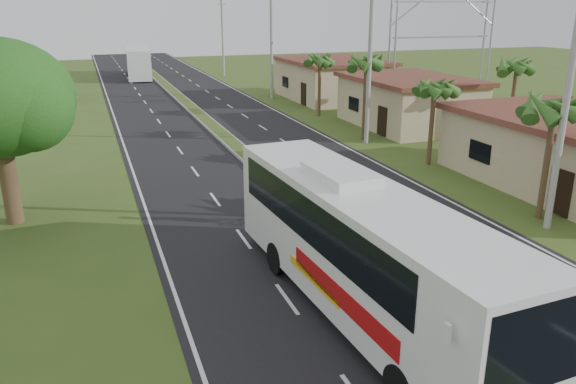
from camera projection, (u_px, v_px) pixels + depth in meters
name	position (u px, v px, depth m)	size (l,w,h in m)	color
ground	(387.00, 282.00, 18.41)	(180.00, 180.00, 0.00)	#3B531E
road_asphalt	(234.00, 146.00, 36.28)	(14.00, 160.00, 0.02)	black
median_strip	(234.00, 145.00, 36.25)	(1.20, 160.00, 0.18)	gray
lane_edge_left	(127.00, 155.00, 34.14)	(0.12, 160.00, 0.01)	silver
lane_edge_right	(329.00, 139.00, 38.43)	(0.12, 160.00, 0.01)	silver
shop_mid	(408.00, 101.00, 41.98)	(7.60, 10.60, 3.67)	tan
shop_far	(332.00, 79.00, 54.47)	(8.60, 11.60, 3.82)	tan
palm_verge_a	(555.00, 107.00, 22.49)	(2.40, 2.40, 5.45)	#473321
palm_verge_b	(434.00, 88.00, 30.78)	(2.40, 2.40, 5.05)	#473321
palm_verge_c	(366.00, 63.00, 36.61)	(2.40, 2.40, 5.85)	#473321
palm_verge_d	(320.00, 60.00, 44.99)	(2.40, 2.40, 5.25)	#473321
palm_behind_shop	(517.00, 67.00, 35.88)	(2.40, 2.40, 5.65)	#473321
utility_pole_a	(568.00, 88.00, 21.14)	(1.60, 0.28, 11.00)	gray
utility_pole_b	(370.00, 46.00, 35.25)	(3.20, 0.28, 12.00)	gray
utility_pole_c	(271.00, 39.00, 53.32)	(1.60, 0.28, 11.00)	gray
utility_pole_d	(223.00, 33.00, 71.27)	(1.60, 0.28, 10.50)	gray
billboard_lattice	(442.00, 28.00, 50.14)	(10.18, 1.18, 12.07)	gray
coach_bus_main	(360.00, 242.00, 15.89)	(3.39, 12.75, 4.08)	silver
coach_bus_far	(138.00, 61.00, 71.31)	(3.58, 12.67, 3.64)	silver
motorcyclist	(270.00, 202.00, 23.08)	(1.76, 1.01, 2.45)	black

